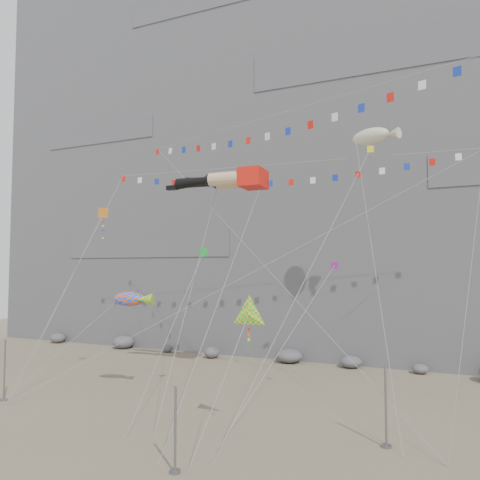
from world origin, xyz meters
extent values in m
plane|color=#85745C|center=(0.00, 0.00, 0.00)|extent=(120.00, 120.00, 0.00)
cube|color=slate|center=(0.00, 32.00, 25.00)|extent=(80.00, 28.00, 50.00)
cylinder|color=slate|center=(-14.19, -3.69, 2.11)|extent=(0.12, 0.12, 4.22)
cylinder|color=slate|center=(2.89, -8.76, 1.92)|extent=(0.12, 0.12, 3.84)
cylinder|color=slate|center=(11.28, -1.78, 2.08)|extent=(0.12, 0.12, 4.15)
cube|color=red|center=(0.92, 5.45, 16.10)|extent=(1.85, 2.49, 1.43)
cylinder|color=#D6B285|center=(-1.14, 4.65, 16.10)|extent=(2.46, 1.15, 1.06)
sphere|color=black|center=(-2.35, 4.61, 16.10)|extent=(0.97, 0.97, 0.97)
cone|color=black|center=(-3.78, 4.56, 16.02)|extent=(2.93, 0.99, 0.99)
cube|color=black|center=(-5.71, 4.48, 15.70)|extent=(0.95, 0.45, 0.35)
cylinder|color=#D6B285|center=(-1.20, 6.09, 16.10)|extent=(2.46, 1.15, 1.06)
sphere|color=black|center=(-2.41, 6.04, 16.10)|extent=(0.97, 0.97, 0.97)
cone|color=black|center=(-3.84, 5.99, 16.24)|extent=(2.95, 0.99, 1.06)
cube|color=black|center=(-5.76, 5.92, 16.14)|extent=(0.95, 0.45, 0.35)
cylinder|color=gray|center=(1.38, -1.57, 8.08)|extent=(0.03, 0.03, 21.34)
cube|color=slate|center=(1.83, -8.59, 0.05)|extent=(0.16, 0.16, 0.10)
cylinder|color=gray|center=(-5.92, 3.13, 9.15)|extent=(0.03, 0.03, 27.64)
cube|color=slate|center=(-13.24, -4.25, 0.05)|extent=(0.16, 0.16, 0.10)
cylinder|color=gray|center=(8.72, 0.68, 10.29)|extent=(0.03, 0.03, 24.41)
cube|color=slate|center=(14.18, -3.11, 0.05)|extent=(0.16, 0.16, 0.10)
cylinder|color=gray|center=(-12.14, -0.76, 6.80)|extent=(0.03, 0.03, 14.77)
cube|color=slate|center=(-14.25, -2.89, 0.05)|extent=(0.16, 0.16, 0.10)
cylinder|color=gray|center=(-10.18, -1.94, 3.53)|extent=(0.03, 0.03, 10.90)
cube|color=slate|center=(-13.52, -4.48, 0.05)|extent=(0.16, 0.16, 0.10)
cylinder|color=gray|center=(4.01, -6.38, 3.39)|extent=(0.03, 0.03, 8.25)
cube|color=slate|center=(3.50, -8.75, 0.05)|extent=(0.16, 0.16, 0.10)
cylinder|color=gray|center=(10.60, 3.64, 9.85)|extent=(0.03, 0.03, 23.70)
cube|color=slate|center=(12.17, -2.83, 0.05)|extent=(0.16, 0.16, 0.10)
cylinder|color=gray|center=(-1.79, 0.98, 8.16)|extent=(0.03, 0.03, 20.45)
cube|color=slate|center=(-0.68, -5.15, 0.05)|extent=(0.16, 0.16, 0.10)
cylinder|color=gray|center=(5.47, -0.96, 4.74)|extent=(0.03, 0.03, 13.78)
cube|color=slate|center=(3.44, -5.57, 0.05)|extent=(0.16, 0.16, 0.10)
cylinder|color=gray|center=(-1.17, -3.03, 5.18)|extent=(0.03, 0.03, 12.20)
cube|color=slate|center=(-1.79, -6.28, 0.05)|extent=(0.16, 0.16, 0.10)
cylinder|color=gray|center=(6.79, -0.30, 8.94)|extent=(0.03, 0.03, 23.41)
cube|color=slate|center=(4.07, -7.41, 0.05)|extent=(0.16, 0.16, 0.10)
camera|label=1|loc=(14.33, -27.39, 9.24)|focal=35.00mm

